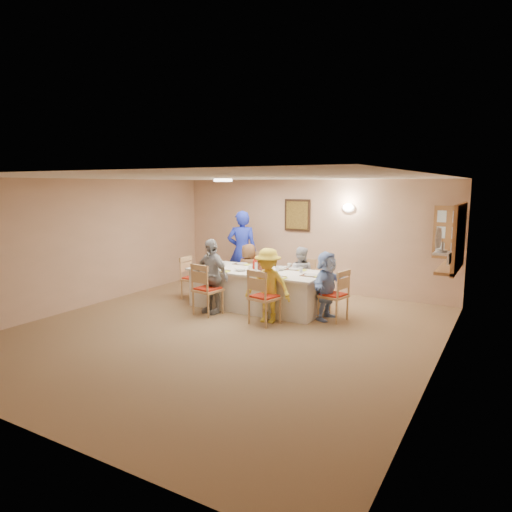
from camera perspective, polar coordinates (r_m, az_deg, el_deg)
The scene contains 49 objects.
ground at distance 7.61m, azimuth -3.99°, elevation -9.39°, with size 7.00×7.00×0.00m, color olive.
room_walls at distance 7.28m, azimuth -4.11°, elevation 2.01°, with size 7.00×7.00×7.00m.
wall_picture at distance 10.43m, azimuth 5.18°, elevation 5.10°, with size 0.62×0.05×0.72m.
wall_sconce at distance 9.95m, azimuth 11.47°, elevation 5.94°, with size 0.26×0.09×0.18m, color white.
ceiling_light at distance 9.03m, azimuth -4.15°, elevation 9.42°, with size 0.36×0.36×0.05m, color white.
serving_hatch at distance 8.48m, azimuth 24.06°, elevation 2.14°, with size 0.06×1.50×1.15m, color #945F36.
hatch_sill at distance 8.57m, azimuth 23.04°, elevation -1.29°, with size 0.30×1.50×0.05m, color #945F36.
shutter_door at distance 9.26m, azimuth 22.95°, elevation 2.71°, with size 0.55×0.04×1.00m, color #945F36.
fan_shelf at distance 7.17m, azimuth 22.25°, elevation 0.34°, with size 0.22×0.36×0.03m, color white.
desk_fan at distance 7.16m, azimuth 22.09°, elevation 1.54°, with size 0.30×0.30×0.28m, color #A5A5A8, non-canonical shape.
dining_table at distance 8.86m, azimuth 0.16°, elevation -4.18°, with size 2.63×1.11×0.76m, color silver.
chair_back_left at distance 9.81m, azimuth -0.57°, elevation -2.32°, with size 0.46×0.46×0.95m, color tan, non-canonical shape.
chair_back_right at distance 9.28m, azimuth 5.84°, elevation -3.17°, with size 0.43×0.43×0.90m, color tan, non-canonical shape.
chair_front_left at distance 8.50m, azimuth -6.05°, elevation -4.07°, with size 0.46×0.46×0.97m, color tan, non-canonical shape.
chair_front_right at distance 7.87m, azimuth 1.08°, elevation -5.07°, with size 0.46×0.46×0.97m, color tan, non-canonical shape.
chair_left_end at distance 9.69m, azimuth -7.84°, elevation -2.73°, with size 0.43×0.43×0.89m, color tan, non-canonical shape.
chair_right_end at distance 8.20m, azimuth 9.65°, elevation -4.78°, with size 0.44×0.44×0.93m, color tan, non-canonical shape.
diner_back_left at distance 9.69m, azimuth -0.93°, elevation -1.86°, with size 0.57×0.37×1.15m, color brown.
diner_back_right at distance 9.14m, azimuth 5.55°, elevation -2.48°, with size 0.63×0.53×1.17m, color silver.
diner_front_left at distance 8.55m, azimuth -5.60°, elevation -2.51°, with size 0.87×0.50×1.40m, color #A09FA1.
diner_front_right at distance 7.93m, azimuth 1.51°, elevation -3.72°, with size 0.88×0.55×1.30m, color yellow.
diner_right_end at distance 8.21m, azimuth 8.82°, elevation -3.66°, with size 0.47×1.17×1.23m, color #90B0EC.
caregiver at distance 10.26m, azimuth -1.76°, elevation 0.63°, with size 0.79×0.70×1.82m, color #1D2DB9.
placemat_fl at distance 8.74m, azimuth -4.62°, elevation -1.82°, with size 0.37×0.27×0.01m, color #472B19.
plate_fl at distance 8.74m, azimuth -4.62°, elevation -1.75°, with size 0.23×0.23×0.01m, color white.
napkin_fl at distance 8.60m, azimuth -3.82°, elevation -1.94°, with size 0.14×0.14×0.01m, color yellow.
placemat_fr at distance 8.14m, azimuth 2.38°, elevation -2.61°, with size 0.36×0.27×0.01m, color #472B19.
plate_fr at distance 8.13m, azimuth 2.38°, elevation -2.54°, with size 0.25×0.25×0.02m, color white.
napkin_fr at distance 8.01m, azimuth 3.36°, elevation -2.75°, with size 0.14×0.14×0.01m, color yellow.
placemat_bl at distance 9.44m, azimuth -1.74°, elevation -1.00°, with size 0.35×0.26×0.01m, color #472B19.
plate_bl at distance 9.43m, azimuth -1.74°, elevation -0.94°, with size 0.23×0.23×0.01m, color white.
napkin_bl at distance 9.30m, azimuth -0.96°, elevation -1.10°, with size 0.14×0.14×0.01m, color yellow.
placemat_br at distance 8.88m, azimuth 4.88°, elevation -1.66°, with size 0.36×0.26×0.01m, color #472B19.
plate_br at distance 8.87m, azimuth 4.88°, elevation -1.59°, with size 0.24×0.24×0.02m, color white.
napkin_br at distance 8.76m, azimuth 5.81°, elevation -1.77°, with size 0.14×0.14×0.01m, color yellow.
placemat_le at distance 9.36m, azimuth -5.70°, elevation -1.12°, with size 0.33×0.25×0.01m, color #472B19.
plate_le at distance 9.36m, azimuth -5.70°, elevation -1.06°, with size 0.25×0.25×0.02m, color white.
napkin_le at distance 9.22m, azimuth -4.97°, elevation -1.22°, with size 0.13×0.13×0.01m, color yellow.
placemat_re at distance 8.29m, azimuth 6.91°, elevation -2.44°, with size 0.36×0.27×0.01m, color #472B19.
plate_re at distance 8.29m, azimuth 6.91°, elevation -2.38°, with size 0.24×0.24×0.02m, color white.
napkin_re at distance 8.18m, azimuth 7.94°, elevation -2.57°, with size 0.15×0.15×0.01m, color yellow.
teacup_a at distance 8.93m, azimuth -5.16°, elevation -1.30°, with size 0.14×0.14×0.10m, color white.
teacup_b at distance 9.06m, azimuth 4.22°, elevation -1.18°, with size 0.12×0.12×0.08m, color white.
bowl_a at distance 8.69m, azimuth -1.94°, elevation -1.69°, with size 0.29×0.29×0.06m, color white.
bowl_b at distance 8.78m, azimuth 3.02°, elevation -1.56°, with size 0.24×0.24×0.07m, color white.
condiment_ketchup at distance 8.85m, azimuth -0.14°, elevation -0.88°, with size 0.11×0.11×0.24m, color #B0190F.
condiment_brown at distance 8.80m, azimuth 0.42°, elevation -1.05°, with size 0.11×0.11×0.21m, color #592617.
condiment_malt at distance 8.68m, azimuth 0.83°, elevation -1.39°, with size 0.13×0.13×0.15m, color #592617.
drinking_glass at distance 8.89m, azimuth -0.52°, elevation -1.27°, with size 0.06×0.06×0.09m, color silver.
Camera 1 is at (4.03, -6.00, 2.39)m, focal length 32.00 mm.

